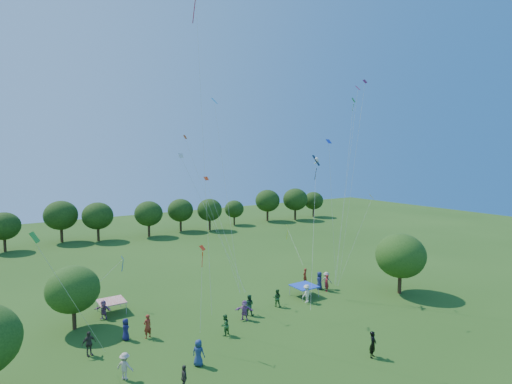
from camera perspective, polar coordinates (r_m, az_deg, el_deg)
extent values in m
cylinder|color=#422B19|center=(36.50, -24.53, -16.28)|extent=(0.31, 0.31, 1.52)
ellipsoid|color=#294F16|center=(35.67, -24.69, -12.51)|extent=(4.12, 4.12, 3.71)
cylinder|color=#422B19|center=(43.64, 19.82, -12.33)|extent=(0.37, 0.37, 1.78)
ellipsoid|color=#294F16|center=(42.85, 19.95, -8.53)|extent=(4.91, 4.91, 4.42)
cylinder|color=#422B19|center=(68.25, -32.23, -6.45)|extent=(0.38, 0.38, 1.84)
ellipsoid|color=#203E11|center=(67.77, -32.35, -4.13)|extent=(4.42, 4.42, 3.98)
cylinder|color=#422B19|center=(71.04, -26.01, -5.61)|extent=(0.44, 0.44, 2.14)
ellipsoid|color=#203E11|center=(70.53, -26.11, -3.00)|extent=(5.14, 5.14, 4.63)
cylinder|color=#422B19|center=(69.72, -21.60, -5.69)|extent=(0.42, 0.42, 2.03)
ellipsoid|color=#203E11|center=(69.22, -21.69, -3.18)|extent=(4.86, 4.86, 4.37)
cylinder|color=#422B19|center=(70.63, -15.04, -5.38)|extent=(0.40, 0.40, 1.96)
ellipsoid|color=#203E11|center=(70.14, -15.10, -2.98)|extent=(4.71, 4.71, 4.24)
cylinder|color=#422B19|center=(74.20, -10.71, -4.79)|extent=(0.39, 0.39, 1.91)
ellipsoid|color=#203E11|center=(73.74, -10.74, -2.57)|extent=(4.59, 4.59, 4.13)
cylinder|color=#422B19|center=(74.19, -6.62, -4.75)|extent=(0.39, 0.39, 1.89)
ellipsoid|color=#203E11|center=(73.74, -6.65, -2.55)|extent=(4.54, 4.54, 4.08)
cylinder|color=#422B19|center=(79.51, -3.13, -4.15)|extent=(0.33, 0.33, 1.58)
ellipsoid|color=#203E11|center=(79.15, -3.14, -2.43)|extent=(3.80, 3.80, 3.42)
cylinder|color=#422B19|center=(83.99, 1.65, -3.44)|extent=(0.44, 0.44, 2.13)
ellipsoid|color=#203E11|center=(83.55, 1.66, -1.24)|extent=(5.12, 5.12, 4.61)
cylinder|color=#422B19|center=(85.86, 5.61, -3.25)|extent=(0.45, 0.45, 2.18)
ellipsoid|color=#203E11|center=(85.42, 5.63, -1.05)|extent=(5.24, 5.24, 4.72)
cylinder|color=#422B19|center=(90.51, 8.19, -2.96)|extent=(0.37, 0.37, 1.81)
ellipsoid|color=#203E11|center=(90.16, 8.21, -1.23)|extent=(4.35, 4.35, 3.91)
cube|color=red|center=(38.59, -19.95, -14.45)|extent=(2.20, 2.20, 0.08)
cylinder|color=#999999|center=(37.65, -21.11, -15.81)|extent=(0.05, 0.05, 1.10)
cylinder|color=#999999|center=(38.07, -18.05, -15.47)|extent=(0.05, 0.05, 1.10)
cylinder|color=#999999|center=(39.50, -21.73, -14.82)|extent=(0.05, 0.05, 1.10)
cylinder|color=#999999|center=(39.89, -18.82, -14.52)|extent=(0.05, 0.05, 1.10)
cube|color=blue|center=(40.58, 6.90, -13.17)|extent=(2.20, 2.20, 0.08)
cylinder|color=#999999|center=(39.41, 6.70, -14.51)|extent=(0.05, 0.05, 1.10)
cylinder|color=#999999|center=(40.65, 8.94, -13.91)|extent=(0.05, 0.05, 1.10)
cylinder|color=#999999|center=(40.88, 4.86, -13.75)|extent=(0.05, 0.05, 1.10)
cylinder|color=#999999|center=(42.07, 7.07, -13.21)|extent=(0.05, 0.05, 1.10)
imported|color=black|center=(30.43, 16.35, -20.16)|extent=(0.81, 0.69, 1.84)
imported|color=navy|center=(42.81, 9.04, -12.38)|extent=(0.97, 1.01, 1.84)
imported|color=maroon|center=(44.46, 7.00, -11.81)|extent=(0.72, 0.61, 1.65)
imported|color=#2A5E28|center=(32.52, -4.49, -18.42)|extent=(0.91, 0.69, 1.64)
imported|color=#B8A393|center=(28.20, -18.23, -22.54)|extent=(1.11, 1.15, 1.70)
imported|color=#37312C|center=(31.75, -22.78, -19.35)|extent=(1.11, 0.73, 1.74)
imported|color=#89507F|center=(37.58, -20.96, -15.43)|extent=(1.47, 1.42, 1.62)
imported|color=navy|center=(28.65, -8.22, -21.78)|extent=(0.91, 0.97, 1.76)
imported|color=maroon|center=(42.36, 10.06, -12.68)|extent=(0.70, 0.76, 1.72)
imported|color=#255323|center=(37.94, 3.01, -14.86)|extent=(0.88, 0.87, 1.63)
imported|color=#AA9C88|center=(43.15, 10.01, -12.31)|extent=(1.16, 1.20, 1.76)
imported|color=#3D3830|center=(26.38, -10.23, -24.64)|extent=(0.61, 0.97, 1.53)
imported|color=#965792|center=(35.12, -1.66, -16.52)|extent=(1.56, 1.43, 1.67)
imported|color=#1B1C4F|center=(33.24, -18.13, -18.13)|extent=(0.51, 0.85, 1.64)
imported|color=maroon|center=(33.06, -15.25, -18.01)|extent=(0.78, 0.62, 1.83)
imported|color=#245430|center=(36.04, -1.01, -15.81)|extent=(0.97, 0.98, 1.81)
imported|color=beige|center=(39.09, 7.26, -14.20)|extent=(1.19, 0.67, 1.72)
cube|color=black|center=(40.33, 8.58, 4.49)|extent=(1.36, 1.28, 1.04)
cube|color=black|center=(40.41, 8.51, 2.56)|extent=(0.09, 0.27, 1.18)
sphere|color=white|center=(40.28, 8.64, 4.63)|extent=(0.38, 0.38, 0.38)
cylinder|color=white|center=(40.29, 8.64, 4.23)|extent=(0.27, 0.53, 0.34)
cylinder|color=white|center=(40.29, 8.64, 4.23)|extent=(0.27, 0.53, 0.34)
cylinder|color=beige|center=(36.66, 8.22, -5.46)|extent=(5.96, 6.28, 11.55)
cube|color=red|center=(33.88, -8.71, 25.20)|extent=(0.22, 0.63, 2.94)
cylinder|color=beige|center=(31.26, -7.49, 5.81)|extent=(0.43, 1.44, 25.79)
cube|color=#CC0C42|center=(40.45, 14.33, 14.22)|extent=(0.67, 0.59, 0.41)
cylinder|color=beige|center=(39.35, 12.72, 0.49)|extent=(2.31, 0.30, 18.74)
cube|color=#FF4F0D|center=(40.60, -10.09, 7.75)|extent=(0.49, 0.46, 0.39)
cylinder|color=beige|center=(38.30, -6.34, -2.97)|extent=(2.26, 6.92, 14.19)
cube|color=orange|center=(39.68, 16.19, -0.65)|extent=(0.69, 0.71, 0.46)
cylinder|color=beige|center=(39.66, 13.87, -7.08)|extent=(3.09, 1.27, 8.37)
cube|color=#177F3A|center=(40.10, 13.76, 12.62)|extent=(0.55, 0.59, 0.44)
cube|color=#177F3A|center=(40.06, 13.69, 11.67)|extent=(0.08, 0.17, 0.68)
cylinder|color=beige|center=(39.28, 12.53, -0.36)|extent=(1.89, 0.02, 17.58)
cube|color=#113AB1|center=(38.52, -18.55, -8.90)|extent=(0.27, 0.38, 0.31)
cube|color=#113AB1|center=(38.75, -18.53, -9.98)|extent=(0.18, 0.24, 1.07)
cylinder|color=beige|center=(38.16, -21.39, -11.83)|extent=(4.17, 0.82, 3.19)
cube|color=purple|center=(38.33, 15.30, 15.00)|extent=(0.42, 0.48, 0.30)
cylinder|color=beige|center=(38.07, 13.43, 0.51)|extent=(1.14, 1.73, 18.99)
cube|color=silver|center=(37.00, -10.69, 5.15)|extent=(0.47, 0.26, 0.41)
cylinder|color=beige|center=(36.74, -6.08, -4.77)|extent=(4.54, 3.93, 12.36)
cube|color=#0E92DB|center=(37.97, -5.95, 12.82)|extent=(0.85, 0.86, 0.52)
cylinder|color=beige|center=(36.79, -4.16, -0.87)|extent=(0.91, 2.93, 17.28)
cube|color=red|center=(40.50, -7.13, 1.94)|extent=(0.51, 0.40, 0.35)
cylinder|color=beige|center=(38.67, -4.51, -5.99)|extent=(0.84, 6.09, 10.04)
cube|color=#FF2F0D|center=(28.72, -7.66, -7.92)|extent=(0.52, 0.49, 0.33)
cube|color=#FF2F0D|center=(28.98, -7.68, -9.56)|extent=(0.10, 0.27, 1.17)
cylinder|color=beige|center=(29.39, -7.82, -13.93)|extent=(0.41, 0.30, 5.87)
cube|color=#C7E214|center=(52.18, 4.52, -4.96)|extent=(0.57, 0.63, 0.45)
cube|color=#C7E214|center=(52.41, 4.48, -6.06)|extent=(0.12, 0.31, 1.36)
cylinder|color=beige|center=(49.35, 5.56, -7.65)|extent=(2.57, 6.27, 3.07)
cube|color=#2A971B|center=(20.66, -29.07, -5.69)|extent=(0.47, 0.61, 0.47)
cylinder|color=beige|center=(24.73, -24.29, -14.70)|extent=(4.00, 5.58, 8.69)
cube|color=#112DB2|center=(36.26, 10.35, 7.13)|extent=(0.54, 0.42, 0.37)
cylinder|color=beige|center=(37.74, 10.87, -3.62)|extent=(2.12, 0.92, 13.59)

